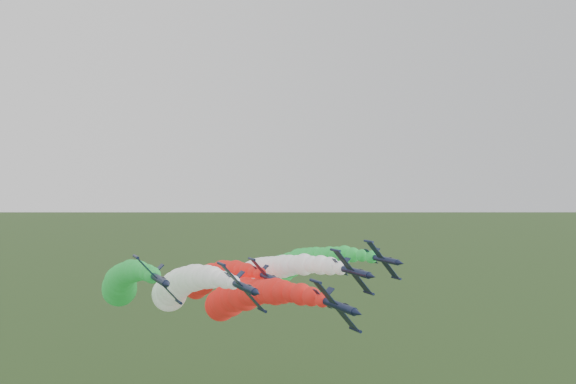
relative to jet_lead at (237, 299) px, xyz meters
name	(u,v)px	position (x,y,z in m)	size (l,w,h in m)	color
jet_lead	(237,299)	(0.00, 0.00, 0.00)	(11.74, 64.33, 18.82)	#121A36
jet_inner_left	(178,287)	(-8.64, 10.69, 1.25)	(12.19, 64.78, 19.26)	#121A36
jet_inner_right	(257,277)	(8.92, 10.77, 1.91)	(12.43, 65.02, 19.51)	#121A36
jet_outer_left	(122,283)	(-18.21, 19.89, 1.43)	(12.17, 64.76, 19.25)	#121A36
jet_outer_right	(289,267)	(21.62, 19.88, 1.71)	(12.11, 64.70, 19.18)	#121A36
jet_trail	(207,279)	(3.08, 26.93, -0.82)	(11.55, 64.14, 18.63)	#121A36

